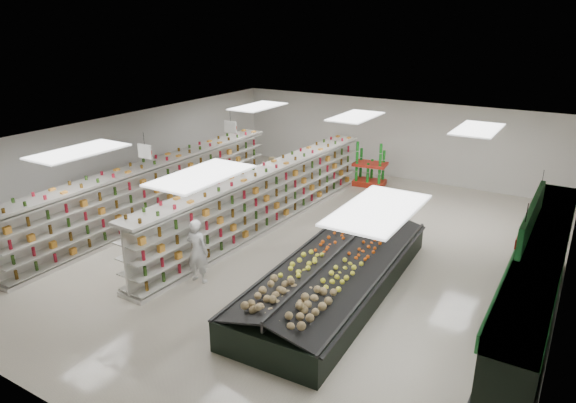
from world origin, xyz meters
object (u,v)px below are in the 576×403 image
Objects in this scene: gondola_center at (266,200)px; shopper_main at (197,251)px; shopper_background at (273,177)px; produce_island at (336,273)px; soda_endcap at (370,166)px; gondola_left at (158,192)px.

shopper_main is at bearing -79.62° from gondola_center.
gondola_center is 6.59× the size of shopper_main.
shopper_main is at bearing -167.12° from shopper_background.
gondola_center is 3.95m from shopper_main.
produce_island is 4.32× the size of soda_endcap.
shopper_main is (-0.63, -9.62, 0.05)m from soda_endcap.
gondola_center is 6.79× the size of soda_endcap.
produce_island is (3.73, -2.54, -0.41)m from gondola_center.
soda_endcap is at bearing 80.78° from gondola_center.
shopper_background is (-1.30, 2.47, -0.10)m from gondola_center.
shopper_background is (-2.48, -3.24, -0.01)m from soda_endcap.
produce_island is 3.49m from shopper_main.
gondola_center is at bearing -86.73° from shopper_main.
gondola_left is 1.59× the size of produce_island.
gondola_left is 6.68× the size of shopper_main.
gondola_center reaches higher than shopper_background.
soda_endcap is 1.05× the size of shopper_background.
shopper_background is at bearing 59.20° from gondola_left.
shopper_background is at bearing 120.18° from gondola_center.
gondola_left is 7.33m from produce_island.
produce_island is 7.11m from shopper_background.
gondola_center is 4.53m from produce_island.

